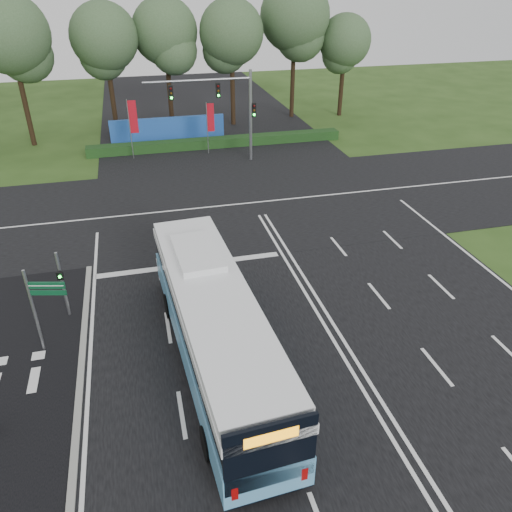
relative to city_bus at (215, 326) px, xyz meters
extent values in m
plane|color=#2B4717|center=(4.96, 2.71, -1.86)|extent=(120.00, 120.00, 0.00)
cube|color=black|center=(4.96, 2.71, -1.84)|extent=(20.00, 120.00, 0.04)
cube|color=black|center=(4.96, 14.71, -1.83)|extent=(120.00, 14.00, 0.05)
cube|color=black|center=(-7.54, -0.29, -1.83)|extent=(5.00, 18.00, 0.06)
cube|color=gray|center=(-5.14, -0.29, -1.80)|extent=(0.25, 18.00, 0.12)
cube|color=#5CA4D6|center=(0.00, 0.01, -0.71)|extent=(3.48, 13.00, 1.18)
cube|color=black|center=(0.00, 0.01, -1.25)|extent=(3.45, 12.93, 0.32)
cube|color=black|center=(0.00, 0.01, 0.36)|extent=(3.36, 12.80, 1.02)
cube|color=white|center=(0.00, 0.01, 1.00)|extent=(3.48, 13.00, 0.37)
cube|color=white|center=(0.00, 0.01, 1.38)|extent=(3.39, 12.48, 0.37)
cube|color=white|center=(-0.17, 2.68, 1.70)|extent=(1.91, 3.31, 0.27)
cube|color=black|center=(0.40, -6.34, 0.41)|extent=(2.60, 0.28, 2.36)
cube|color=orange|center=(0.40, -6.38, 1.16)|extent=(1.50, 0.15, 0.37)
cylinder|color=black|center=(-1.49, 3.57, -1.30)|extent=(0.37, 1.13, 1.11)
cylinder|color=black|center=(1.03, 3.73, -1.30)|extent=(0.37, 1.13, 1.11)
cylinder|color=black|center=(-1.00, -4.13, -1.30)|extent=(0.37, 1.13, 1.11)
cylinder|color=black|center=(1.51, -3.97, -1.30)|extent=(0.37, 1.13, 1.11)
cylinder|color=gray|center=(-5.83, 4.72, -0.25)|extent=(0.13, 0.13, 3.22)
cube|color=black|center=(-5.83, 4.54, 0.35)|extent=(0.27, 0.19, 0.37)
sphere|color=#19F233|center=(-5.83, 4.44, 0.35)|extent=(0.13, 0.13, 0.13)
cylinder|color=gray|center=(-6.66, 2.52, 0.04)|extent=(0.11, 0.11, 3.79)
cube|color=#0B4225|center=(-5.97, 2.35, 1.27)|extent=(1.40, 0.40, 0.28)
cube|color=#0B4225|center=(-5.97, 2.35, 0.94)|extent=(1.40, 0.40, 0.21)
cube|color=white|center=(-5.97, 2.31, 1.27)|extent=(1.29, 0.33, 0.04)
cylinder|color=gray|center=(-2.28, 25.81, 0.52)|extent=(0.07, 0.07, 4.76)
cube|color=#B00F1C|center=(-1.93, 25.78, 1.53)|extent=(0.64, 0.09, 2.54)
cylinder|color=gray|center=(3.87, 25.57, 0.26)|extent=(0.07, 0.07, 4.24)
cube|color=#B00F1C|center=(4.19, 25.56, 1.16)|extent=(0.57, 0.06, 2.26)
cylinder|color=gray|center=(6.96, 23.21, 1.64)|extent=(0.24, 0.24, 7.00)
cylinder|color=gray|center=(2.96, 23.21, 4.54)|extent=(8.00, 0.16, 0.16)
cube|color=black|center=(4.46, 23.21, 3.74)|extent=(0.32, 0.28, 1.05)
cube|color=black|center=(0.96, 23.21, 3.74)|extent=(0.32, 0.28, 1.05)
cube|color=black|center=(7.21, 23.21, 2.14)|extent=(0.32, 0.28, 1.05)
cube|color=#183814|center=(4.96, 27.21, -1.46)|extent=(22.00, 1.20, 0.80)
cube|color=#1F4FAA|center=(0.96, 29.71, -0.76)|extent=(10.00, 0.30, 2.20)
cylinder|color=black|center=(-10.66, 31.73, 2.43)|extent=(0.44, 0.44, 8.57)
sphere|color=#395230|center=(-10.66, 31.73, 7.17)|extent=(6.32, 6.32, 6.32)
cylinder|color=black|center=(-3.53, 33.96, 2.12)|extent=(0.44, 0.44, 7.96)
sphere|color=#395230|center=(-3.53, 33.96, 6.52)|extent=(5.86, 5.86, 5.86)
cylinder|color=black|center=(1.83, 35.33, 2.21)|extent=(0.44, 0.44, 8.15)
sphere|color=#395230|center=(1.83, 35.33, 6.72)|extent=(6.00, 6.00, 6.00)
cylinder|color=black|center=(7.77, 34.03, 2.17)|extent=(0.44, 0.44, 8.05)
sphere|color=#395230|center=(7.77, 34.03, 6.62)|extent=(5.93, 5.93, 5.93)
cylinder|color=black|center=(14.31, 35.54, 2.70)|extent=(0.44, 0.44, 9.11)
sphere|color=#395230|center=(14.31, 35.54, 7.73)|extent=(6.71, 6.71, 6.71)
cylinder|color=black|center=(19.44, 34.92, 1.62)|extent=(0.44, 0.44, 6.96)
sphere|color=#395230|center=(19.44, 34.92, 5.47)|extent=(5.13, 5.13, 5.13)
camera|label=1|loc=(-2.11, -14.80, 11.57)|focal=35.00mm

